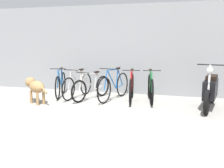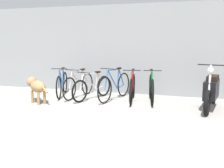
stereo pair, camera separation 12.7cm
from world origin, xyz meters
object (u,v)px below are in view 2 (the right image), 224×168
(bicycle_5, at_px, (151,88))
(stray_dog, at_px, (36,86))
(bicycle_4, at_px, (132,88))
(bicycle_2, at_px, (93,88))
(bicycle_0, at_px, (62,84))
(bicycle_3, at_px, (115,86))
(motorcycle, at_px, (211,91))
(bicycle_1, at_px, (79,85))

(bicycle_5, height_order, stray_dog, bicycle_5)
(bicycle_4, bearing_deg, bicycle_2, -94.98)
(bicycle_0, height_order, bicycle_4, bicycle_4)
(stray_dog, bearing_deg, bicycle_3, -122.21)
(bicycle_3, relative_size, motorcycle, 0.95)
(bicycle_2, bearing_deg, bicycle_5, 113.51)
(motorcycle, xyz_separation_m, stray_dog, (-4.43, -0.66, 0.00))
(bicycle_1, relative_size, stray_dog, 1.73)
(bicycle_0, relative_size, bicycle_1, 0.96)
(bicycle_4, distance_m, bicycle_5, 0.52)
(bicycle_1, bearing_deg, bicycle_4, 96.15)
(bicycle_4, height_order, motorcycle, motorcycle)
(motorcycle, bearing_deg, bicycle_3, -86.90)
(bicycle_3, distance_m, stray_dog, 2.14)
(bicycle_2, distance_m, bicycle_4, 1.15)
(bicycle_1, height_order, motorcycle, motorcycle)
(bicycle_0, height_order, bicycle_5, bicycle_5)
(bicycle_2, height_order, bicycle_3, bicycle_3)
(bicycle_5, height_order, motorcycle, motorcycle)
(bicycle_0, distance_m, bicycle_3, 1.68)
(bicycle_1, distance_m, stray_dog, 1.26)
(bicycle_4, relative_size, stray_dog, 1.77)
(bicycle_3, height_order, stray_dog, bicycle_3)
(bicycle_1, bearing_deg, bicycle_0, -87.63)
(bicycle_2, bearing_deg, bicycle_0, -80.13)
(stray_dog, bearing_deg, bicycle_1, -98.65)
(bicycle_1, bearing_deg, bicycle_5, 98.15)
(bicycle_3, relative_size, bicycle_5, 1.08)
(bicycle_3, bearing_deg, bicycle_1, -77.46)
(bicycle_0, height_order, bicycle_2, bicycle_0)
(bicycle_0, relative_size, bicycle_4, 0.94)
(bicycle_4, bearing_deg, motorcycle, 73.37)
(bicycle_3, xyz_separation_m, bicycle_4, (0.51, -0.04, -0.01))
(bicycle_0, bearing_deg, bicycle_1, 68.03)
(bicycle_2, relative_size, stray_dog, 1.69)
(motorcycle, height_order, stray_dog, motorcycle)
(bicycle_3, xyz_separation_m, bicycle_5, (1.03, 0.03, -0.01))
(motorcycle, bearing_deg, bicycle_5, -92.60)
(motorcycle, relative_size, stray_dog, 1.94)
(bicycle_5, bearing_deg, bicycle_0, -102.04)
(bicycle_4, bearing_deg, bicycle_1, -100.09)
(bicycle_2, distance_m, bicycle_5, 1.66)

